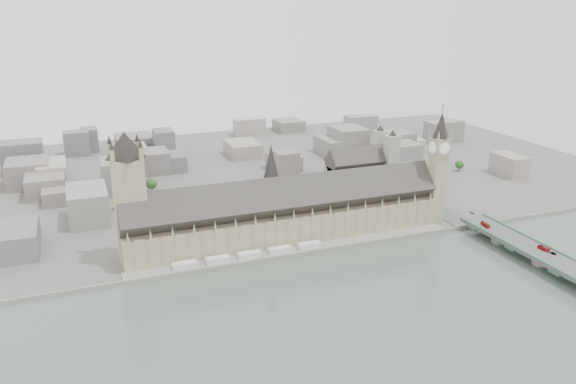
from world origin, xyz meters
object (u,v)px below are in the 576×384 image
object	(u,v)px
elizabeth_tower	(438,160)
victoria_tower	(129,191)
car_approach	(472,213)
red_bus_south	(544,248)
westminster_abbey	(362,173)
red_bus_north	(485,225)
palace_of_westminster	(286,214)
car_silver	(553,253)
westminster_bridge	(533,255)

from	to	relation	value
elizabeth_tower	victoria_tower	xyz separation A→B (m)	(-260.00, 18.00, -2.88)
car_approach	red_bus_south	bearing A→B (deg)	-102.58
westminster_abbey	red_bus_south	world-z (taller)	westminster_abbey
westminster_abbey	red_bus_north	world-z (taller)	westminster_abbey
victoria_tower	westminster_abbey	size ratio (longest dim) A/B	1.47
red_bus_south	car_approach	distance (m)	83.23
palace_of_westminster	car_approach	size ratio (longest dim) A/B	49.80
elizabeth_tower	car_silver	size ratio (longest dim) A/B	25.82
victoria_tower	red_bus_north	size ratio (longest dim) A/B	8.95
westminster_abbey	elizabeth_tower	bearing A→B (deg)	-72.71
red_bus_north	car_approach	size ratio (longest dim) A/B	2.10
car_silver	red_bus_south	bearing A→B (deg)	85.90
victoria_tower	car_silver	world-z (taller)	victoria_tower
red_bus_south	car_silver	xyz separation A→B (m)	(1.21, -8.32, -0.71)
palace_of_westminster	westminster_bridge	bearing A→B (deg)	-33.49
red_bus_north	red_bus_south	size ratio (longest dim) A/B	1.11
red_bus_north	car_silver	bearing A→B (deg)	-70.34
victoria_tower	car_silver	distance (m)	319.16
westminster_abbey	red_bus_north	size ratio (longest dim) A/B	6.09
elizabeth_tower	red_bus_south	size ratio (longest dim) A/B	10.71
elizabeth_tower	car_silver	bearing A→B (deg)	-74.77
elizabeth_tower	red_bus_north	distance (m)	67.60
red_bus_north	palace_of_westminster	bearing A→B (deg)	170.63
palace_of_westminster	car_approach	xyz separation A→B (m)	(166.50, -28.80, -11.68)
elizabeth_tower	red_bus_south	bearing A→B (deg)	-74.21
westminster_abbey	red_bus_north	bearing A→B (deg)	-70.64
westminster_bridge	red_bus_north	distance (m)	50.86
red_bus_south	car_silver	size ratio (longest dim) A/B	2.41
victoria_tower	red_bus_north	distance (m)	289.76
car_silver	westminster_bridge	bearing A→B (deg)	100.66
elizabeth_tower	westminster_abbey	distance (m)	96.91
car_silver	westminster_abbey	bearing A→B (deg)	93.79
car_approach	westminster_bridge	bearing A→B (deg)	-105.78
westminster_bridge	car_silver	size ratio (longest dim) A/B	78.07
elizabeth_tower	car_approach	size ratio (longest dim) A/B	20.20
palace_of_westminster	elizabeth_tower	world-z (taller)	elizabeth_tower
westminster_bridge	car_approach	size ratio (longest dim) A/B	61.07
car_silver	car_approach	distance (m)	91.56
westminster_abbey	car_approach	size ratio (longest dim) A/B	12.78
westminster_abbey	red_bus_south	bearing A→B (deg)	-73.51
elizabeth_tower	car_silver	distance (m)	122.08
westminster_bridge	red_bus_north	world-z (taller)	red_bus_north
westminster_abbey	victoria_tower	bearing A→B (deg)	-163.50
westminster_bridge	palace_of_westminster	bearing A→B (deg)	146.51
car_silver	elizabeth_tower	bearing A→B (deg)	92.87
red_bus_south	car_approach	world-z (taller)	red_bus_south
victoria_tower	westminster_bridge	xyz separation A→B (m)	(284.00, -113.50, -50.08)
victoria_tower	car_approach	distance (m)	293.97
palace_of_westminster	elizabeth_tower	size ratio (longest dim) A/B	2.47
westminster_bridge	westminster_abbey	distance (m)	190.56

